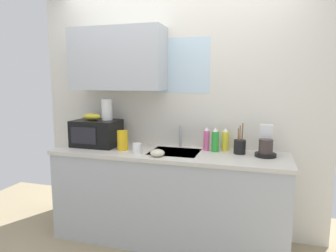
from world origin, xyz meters
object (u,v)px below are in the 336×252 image
object	(u,v)px
small_bowl	(157,153)
dish_soap_bottle_pink	(207,139)
banana_bunch	(92,117)
dish_soap_bottle_green	(215,140)
paper_towel_roll	(107,109)
coffee_maker	(266,144)
dish_soap_bottle_yellow	(225,140)
mug_white	(137,148)
microwave	(97,133)
utensil_crock	(240,146)
cereal_canister	(123,140)

from	to	relation	value
small_bowl	dish_soap_bottle_pink	bearing A→B (deg)	44.04
banana_bunch	dish_soap_bottle_green	size ratio (longest dim) A/B	0.87
banana_bunch	paper_towel_roll	world-z (taller)	paper_towel_roll
coffee_maker	dish_soap_bottle_pink	world-z (taller)	coffee_maker
dish_soap_bottle_yellow	mug_white	size ratio (longest dim) A/B	2.33
banana_bunch	microwave	bearing A→B (deg)	-1.80
utensil_crock	small_bowl	xyz separation A→B (m)	(-0.70, -0.32, -0.04)
paper_towel_roll	dish_soap_bottle_pink	distance (m)	1.07
dish_soap_bottle_pink	cereal_canister	bearing A→B (deg)	-164.65
mug_white	paper_towel_roll	bearing A→B (deg)	150.94
mug_white	small_bowl	world-z (taller)	mug_white
small_bowl	coffee_maker	bearing A→B (deg)	18.35
microwave	dish_soap_bottle_green	world-z (taller)	microwave
coffee_maker	cereal_canister	xyz separation A→B (m)	(-1.34, -0.16, -0.01)
dish_soap_bottle_pink	microwave	bearing A→B (deg)	-174.00
coffee_maker	dish_soap_bottle_green	bearing A→B (deg)	175.33
coffee_maker	dish_soap_bottle_green	xyz separation A→B (m)	(-0.46, 0.04, 0.00)
dish_soap_bottle_green	small_bowl	bearing A→B (deg)	-143.54
coffee_maker	small_bowl	xyz separation A→B (m)	(-0.93, -0.31, -0.07)
microwave	dish_soap_bottle_yellow	bearing A→B (deg)	7.13
coffee_maker	mug_white	bearing A→B (deg)	-167.81
microwave	cereal_canister	bearing A→B (deg)	-16.13
utensil_crock	small_bowl	world-z (taller)	utensil_crock
microwave	dish_soap_bottle_yellow	xyz separation A→B (m)	(1.31, 0.16, -0.03)
microwave	dish_soap_bottle_pink	world-z (taller)	microwave
paper_towel_roll	dish_soap_bottle_pink	size ratio (longest dim) A/B	0.96
paper_towel_roll	cereal_canister	xyz separation A→B (m)	(0.24, -0.15, -0.28)
paper_towel_roll	mug_white	bearing A→B (deg)	-29.06
dish_soap_bottle_green	dish_soap_bottle_yellow	distance (m)	0.11
banana_bunch	small_bowl	distance (m)	0.88
cereal_canister	utensil_crock	bearing A→B (deg)	8.68
dish_soap_bottle_pink	utensil_crock	world-z (taller)	utensil_crock
banana_bunch	dish_soap_bottle_yellow	size ratio (longest dim) A/B	0.90
paper_towel_roll	small_bowl	bearing A→B (deg)	-24.71
microwave	utensil_crock	xyz separation A→B (m)	(1.45, 0.07, -0.06)
cereal_canister	small_bowl	xyz separation A→B (m)	(0.41, -0.15, -0.06)
mug_white	utensil_crock	distance (m)	0.96
dish_soap_bottle_green	coffee_maker	bearing A→B (deg)	-4.67
dish_soap_bottle_yellow	cereal_canister	size ratio (longest dim) A/B	1.16
mug_white	small_bowl	bearing A→B (deg)	-15.26
dish_soap_bottle_green	small_bowl	world-z (taller)	dish_soap_bottle_green
microwave	dish_soap_bottle_pink	bearing A→B (deg)	6.00
dish_soap_bottle_green	microwave	bearing A→B (deg)	-175.43
microwave	coffee_maker	size ratio (longest dim) A/B	1.64
mug_white	dish_soap_bottle_pink	bearing A→B (deg)	27.13
microwave	dish_soap_bottle_green	xyz separation A→B (m)	(1.22, 0.10, -0.03)
dish_soap_bottle_yellow	paper_towel_roll	bearing A→B (deg)	-174.70
banana_bunch	dish_soap_bottle_yellow	bearing A→B (deg)	6.81
dish_soap_bottle_green	utensil_crock	xyz separation A→B (m)	(0.23, -0.03, -0.04)
microwave	paper_towel_roll	bearing A→B (deg)	27.17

